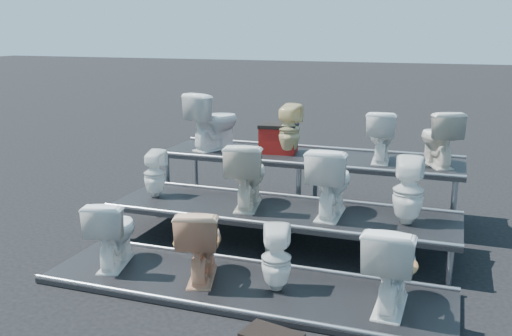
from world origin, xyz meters
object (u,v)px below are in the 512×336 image
(toilet_1, at_px, (201,242))
(toilet_9, at_px, (289,129))
(toilet_4, at_px, (155,174))
(toilet_0, at_px, (113,231))
(toilet_5, at_px, (247,174))
(toilet_3, at_px, (391,265))
(toilet_6, at_px, (330,181))
(toilet_2, at_px, (276,258))
(red_crate, at_px, (279,140))
(toilet_10, at_px, (381,136))
(toilet_7, at_px, (408,191))
(toilet_8, at_px, (214,121))
(toilet_11, at_px, (439,138))

(toilet_1, relative_size, toilet_9, 1.10)
(toilet_1, bearing_deg, toilet_4, -62.53)
(toilet_0, relative_size, toilet_5, 0.94)
(toilet_3, bearing_deg, toilet_5, -33.14)
(toilet_1, bearing_deg, toilet_6, -145.84)
(toilet_0, bearing_deg, toilet_1, 165.87)
(toilet_0, bearing_deg, toilet_6, -162.57)
(toilet_2, relative_size, red_crate, 1.30)
(toilet_0, xyz_separation_m, toilet_5, (1.08, 1.30, 0.43))
(toilet_1, xyz_separation_m, toilet_2, (0.82, 0.00, -0.06))
(toilet_4, relative_size, toilet_10, 0.88)
(toilet_7, bearing_deg, toilet_5, -2.42)
(toilet_8, bearing_deg, toilet_5, 150.42)
(toilet_7, xyz_separation_m, toilet_10, (-0.49, 1.30, 0.37))
(red_crate, bearing_deg, toilet_7, -42.29)
(toilet_4, bearing_deg, toilet_8, -103.01)
(toilet_8, height_order, red_crate, toilet_8)
(toilet_1, xyz_separation_m, toilet_3, (1.93, 0.00, 0.03))
(toilet_0, bearing_deg, toilet_5, -143.91)
(toilet_5, xyz_separation_m, toilet_6, (1.03, 0.00, 0.01))
(toilet_11, bearing_deg, toilet_3, 60.14)
(toilet_8, xyz_separation_m, red_crate, (0.98, 0.08, -0.24))
(toilet_4, bearing_deg, toilet_7, 179.17)
(toilet_8, xyz_separation_m, toilet_11, (3.17, 0.00, -0.06))
(toilet_6, relative_size, toilet_7, 1.10)
(toilet_10, xyz_separation_m, toilet_11, (0.73, 0.00, 0.02))
(toilet_11, bearing_deg, toilet_2, 38.07)
(toilet_0, relative_size, toilet_2, 1.16)
(toilet_5, height_order, red_crate, toilet_5)
(toilet_5, xyz_separation_m, toilet_9, (0.14, 1.30, 0.35))
(toilet_6, xyz_separation_m, toilet_7, (0.88, 0.00, -0.04))
(toilet_9, relative_size, toilet_11, 0.98)
(toilet_6, xyz_separation_m, toilet_10, (0.40, 1.30, 0.33))
(toilet_2, bearing_deg, toilet_5, -74.04)
(toilet_2, xyz_separation_m, toilet_11, (1.37, 2.60, 0.83))
(toilet_0, distance_m, toilet_4, 1.35)
(toilet_8, height_order, toilet_11, toilet_8)
(toilet_4, xyz_separation_m, toilet_5, (1.29, 0.00, 0.10))
(toilet_2, relative_size, toilet_10, 0.96)
(toilet_1, height_order, toilet_5, toilet_5)
(toilet_4, relative_size, toilet_6, 0.73)
(toilet_1, xyz_separation_m, toilet_7, (1.95, 1.30, 0.39))
(toilet_1, distance_m, toilet_7, 2.37)
(toilet_3, height_order, toilet_4, toilet_4)
(toilet_10, distance_m, toilet_11, 0.73)
(toilet_2, height_order, toilet_9, toilet_9)
(toilet_2, relative_size, toilet_3, 0.79)
(toilet_5, height_order, toilet_9, toilet_9)
(toilet_2, distance_m, toilet_4, 2.48)
(toilet_2, xyz_separation_m, toilet_4, (-2.07, 1.30, 0.37))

